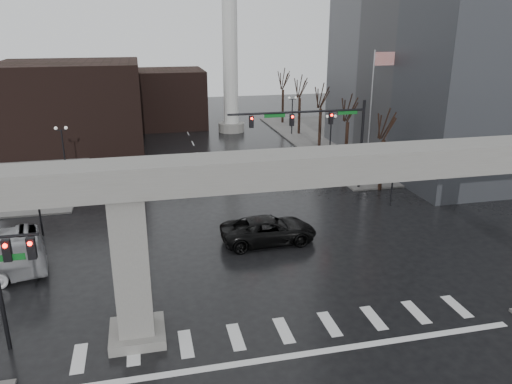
% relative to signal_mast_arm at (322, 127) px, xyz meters
% --- Properties ---
extents(ground, '(160.00, 160.00, 0.00)m').
position_rel_signal_mast_arm_xyz_m(ground, '(-8.99, -18.80, -5.83)').
color(ground, black).
rests_on(ground, ground).
extents(sidewalk_ne, '(28.00, 36.00, 0.15)m').
position_rel_signal_mast_arm_xyz_m(sidewalk_ne, '(17.01, 17.20, -5.75)').
color(sidewalk_ne, slate).
rests_on(sidewalk_ne, ground).
extents(elevated_guideway, '(48.00, 2.60, 8.70)m').
position_rel_signal_mast_arm_xyz_m(elevated_guideway, '(-7.73, -18.80, 1.05)').
color(elevated_guideway, gray).
rests_on(elevated_guideway, ground).
extents(building_far_left, '(16.00, 14.00, 10.00)m').
position_rel_signal_mast_arm_xyz_m(building_far_left, '(-22.99, 23.20, -0.83)').
color(building_far_left, black).
rests_on(building_far_left, ground).
extents(building_far_mid, '(10.00, 10.00, 8.00)m').
position_rel_signal_mast_arm_xyz_m(building_far_mid, '(-10.99, 33.20, -1.83)').
color(building_far_mid, black).
rests_on(building_far_mid, ground).
extents(smokestack, '(3.60, 3.60, 30.00)m').
position_rel_signal_mast_arm_xyz_m(smokestack, '(-2.99, 27.20, 7.52)').
color(smokestack, silver).
rests_on(smokestack, ground).
extents(signal_mast_arm, '(12.12, 0.43, 8.00)m').
position_rel_signal_mast_arm_xyz_m(signal_mast_arm, '(0.00, 0.00, 0.00)').
color(signal_mast_arm, black).
rests_on(signal_mast_arm, ground).
extents(signal_left_pole, '(2.30, 0.30, 6.00)m').
position_rel_signal_mast_arm_xyz_m(signal_left_pole, '(-21.24, -18.30, -1.76)').
color(signal_left_pole, black).
rests_on(signal_left_pole, ground).
extents(flagpole_assembly, '(2.06, 0.12, 12.00)m').
position_rel_signal_mast_arm_xyz_m(flagpole_assembly, '(6.30, 3.20, 1.70)').
color(flagpole_assembly, silver).
rests_on(flagpole_assembly, ground).
extents(lamp_right_0, '(1.22, 0.32, 5.11)m').
position_rel_signal_mast_arm_xyz_m(lamp_right_0, '(4.51, -4.80, -2.36)').
color(lamp_right_0, black).
rests_on(lamp_right_0, ground).
extents(lamp_right_1, '(1.22, 0.32, 5.11)m').
position_rel_signal_mast_arm_xyz_m(lamp_right_1, '(4.51, 9.20, -2.36)').
color(lamp_right_1, black).
rests_on(lamp_right_1, ground).
extents(lamp_right_2, '(1.22, 0.32, 5.11)m').
position_rel_signal_mast_arm_xyz_m(lamp_right_2, '(4.51, 23.20, -2.36)').
color(lamp_right_2, black).
rests_on(lamp_right_2, ground).
extents(lamp_left_0, '(1.22, 0.32, 5.11)m').
position_rel_signal_mast_arm_xyz_m(lamp_left_0, '(-22.49, -4.80, -2.36)').
color(lamp_left_0, black).
rests_on(lamp_left_0, ground).
extents(lamp_left_1, '(1.22, 0.32, 5.11)m').
position_rel_signal_mast_arm_xyz_m(lamp_left_1, '(-22.49, 9.20, -2.36)').
color(lamp_left_1, black).
rests_on(lamp_left_1, ground).
extents(lamp_left_2, '(1.22, 0.32, 5.11)m').
position_rel_signal_mast_arm_xyz_m(lamp_left_2, '(-22.49, 23.20, -2.36)').
color(lamp_left_2, black).
rests_on(lamp_left_2, ground).
extents(tree_right_0, '(1.09, 1.58, 7.50)m').
position_rel_signal_mast_arm_xyz_m(tree_right_0, '(5.54, -0.78, -3.04)').
color(tree_right_0, black).
rests_on(tree_right_0, ground).
extents(tree_right_1, '(1.09, 1.61, 7.67)m').
position_rel_signal_mast_arm_xyz_m(tree_right_1, '(5.54, 7.22, -2.98)').
color(tree_right_1, black).
rests_on(tree_right_1, ground).
extents(tree_right_2, '(1.10, 1.63, 7.85)m').
position_rel_signal_mast_arm_xyz_m(tree_right_2, '(5.54, 15.22, -2.91)').
color(tree_right_2, black).
rests_on(tree_right_2, ground).
extents(tree_right_3, '(1.11, 1.66, 8.02)m').
position_rel_signal_mast_arm_xyz_m(tree_right_3, '(5.54, 23.22, -2.85)').
color(tree_right_3, black).
rests_on(tree_right_3, ground).
extents(tree_right_4, '(1.12, 1.69, 8.19)m').
position_rel_signal_mast_arm_xyz_m(tree_right_4, '(5.54, 31.22, -2.79)').
color(tree_right_4, black).
rests_on(tree_right_4, ground).
extents(pickup_truck, '(6.62, 3.19, 1.82)m').
position_rel_signal_mast_arm_xyz_m(pickup_truck, '(-7.13, -9.56, -4.92)').
color(pickup_truck, black).
rests_on(pickup_truck, ground).
extents(far_car, '(2.10, 4.55, 1.51)m').
position_rel_signal_mast_arm_xyz_m(far_car, '(-13.11, 7.96, -5.07)').
color(far_car, black).
rests_on(far_car, ground).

